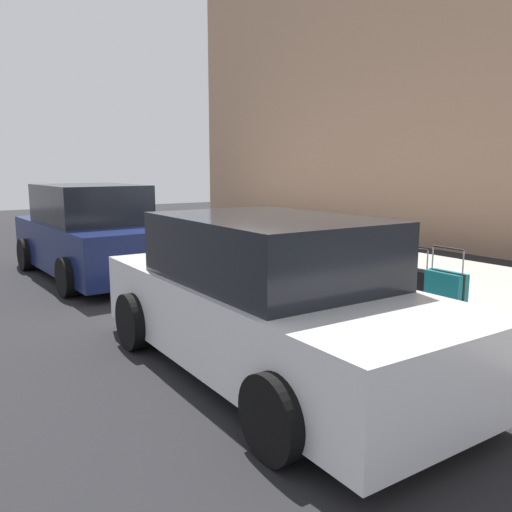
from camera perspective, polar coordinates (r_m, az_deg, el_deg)
The scene contains 18 objects.
ground_plane at distance 9.15m, azimuth -3.27°, elevation -3.19°, with size 40.00×40.00×0.00m, color black.
sidewalk_curb at distance 10.62m, azimuth 8.35°, elevation -1.10°, with size 18.00×5.00×0.14m, color #ADA89E.
building_facade_sidewalk_side at distance 15.14m, azimuth 25.59°, elevation 22.28°, with size 24.00×3.00×11.15m, color #9E7A60.
suitcase_teal_0 at distance 6.88m, azimuth 19.96°, elevation -4.18°, with size 0.51×0.22×0.94m.
suitcase_black_1 at distance 7.23m, azimuth 16.63°, elevation -3.55°, with size 0.50×0.23×0.86m.
suitcase_maroon_2 at distance 7.46m, azimuth 12.94°, elevation -2.29°, with size 0.47×0.24×0.81m.
suitcase_red_3 at distance 7.79m, azimuth 10.42°, elevation -1.78°, with size 0.40×0.22×0.79m.
suitcase_navy_4 at distance 8.12m, azimuth 8.42°, elevation -1.66°, with size 0.37×0.20×0.68m.
suitcase_silver_5 at distance 8.42m, azimuth 5.91°, elevation -1.52°, with size 0.48×0.26×0.59m.
suitcase_olive_6 at distance 8.90m, azimuth 4.31°, elevation -0.65°, with size 0.51×0.21×0.66m.
suitcase_teal_7 at distance 9.25m, azimuth 1.91°, elevation -0.55°, with size 0.42×0.21×0.79m.
suitcase_black_8 at distance 9.67m, azimuth 0.87°, elevation 0.42°, with size 0.41×0.25×0.74m.
suitcase_maroon_9 at distance 10.01m, azimuth -1.26°, elevation 0.69°, with size 0.49×0.22×0.92m.
suitcase_red_10 at distance 10.44m, azimuth -2.75°, elevation 1.32°, with size 0.47×0.23×1.02m.
fire_hydrant at distance 11.20m, azimuth -5.05°, elevation 2.12°, with size 0.39×0.21×0.83m.
bollard_post at distance 11.71m, azimuth -7.28°, elevation 2.39°, with size 0.14×0.14×0.86m, color #333338.
parked_car_white_0 at distance 5.17m, azimuth 1.29°, elevation -4.84°, with size 4.45×2.04×1.56m.
parked_car_navy_1 at distance 10.23m, azimuth -17.57°, elevation 2.27°, with size 4.41×2.06×1.72m.
Camera 1 is at (-7.65, 4.61, 2.02)m, focal length 36.63 mm.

